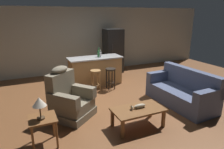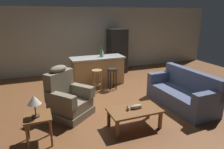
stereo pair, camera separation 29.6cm
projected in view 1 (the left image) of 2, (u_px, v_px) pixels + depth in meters
name	position (u px, v px, depth m)	size (l,w,h in m)	color
ground_plane	(112.00, 98.00, 5.76)	(12.00, 12.00, 0.00)	brown
back_wall	(80.00, 40.00, 8.10)	(12.00, 0.05, 2.60)	#B2B2A3
coffee_table	(138.00, 111.00, 4.22)	(1.10, 0.60, 0.42)	brown
fish_figurine	(138.00, 106.00, 4.21)	(0.34, 0.10, 0.10)	#4C3823
couch	(182.00, 92.00, 5.32)	(0.92, 1.93, 0.94)	#4C5675
recliner_near_lamp	(69.00, 99.00, 4.65)	(1.18, 1.18, 1.20)	#756B56
end_table	(43.00, 123.00, 3.59)	(0.48, 0.48, 0.56)	brown
table_lamp	(39.00, 103.00, 3.43)	(0.24, 0.24, 0.41)	#4C3823
kitchen_island	(95.00, 71.00, 6.80)	(1.80, 0.70, 0.95)	#AD7F4C
bar_stool_left	(96.00, 77.00, 6.16)	(0.32, 0.32, 0.68)	#A87A47
bar_stool_right	(111.00, 75.00, 6.36)	(0.32, 0.32, 0.68)	black
refrigerator	(113.00, 51.00, 8.20)	(0.70, 0.69, 1.76)	black
bottle_tall_green	(101.00, 55.00, 6.62)	(0.06, 0.06, 0.25)	silver
bottle_short_amber	(99.00, 53.00, 6.71)	(0.09, 0.09, 0.31)	#2D6B38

